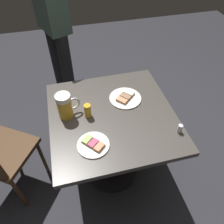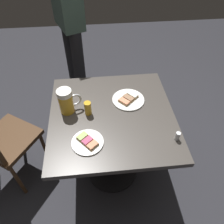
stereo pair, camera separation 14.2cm
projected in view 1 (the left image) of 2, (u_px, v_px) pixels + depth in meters
ground_plane at (112, 169)px, 1.96m from camera, size 6.00×6.00×0.00m
cafe_table at (112, 127)px, 1.54m from camera, size 0.82×0.83×0.73m
plate_near at (125, 98)px, 1.53m from camera, size 0.23×0.23×0.03m
plate_far at (93, 144)px, 1.26m from camera, size 0.19×0.19×0.03m
beer_mug at (65, 106)px, 1.37m from camera, size 0.15×0.10×0.18m
beer_glass_small at (88, 111)px, 1.39m from camera, size 0.04×0.04×0.10m
salt_shaker at (180, 129)px, 1.31m from camera, size 0.03×0.03×0.06m
patron_standing at (54, 23)px, 1.82m from camera, size 0.29×0.36×1.68m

